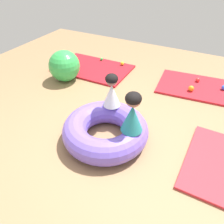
# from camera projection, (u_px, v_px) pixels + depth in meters

# --- Properties ---
(ground_plane) EXTENTS (8.00, 8.00, 0.00)m
(ground_plane) POSITION_uv_depth(u_px,v_px,m) (111.00, 143.00, 3.21)
(ground_plane) COLOR #93704C
(gym_mat_front) EXTENTS (1.75, 1.14, 0.04)m
(gym_mat_front) POSITION_uv_depth(u_px,v_px,m) (202.00, 88.00, 4.39)
(gym_mat_front) COLOR red
(gym_mat_front) RESTS_ON ground
(gym_mat_center_rear) EXTENTS (1.64, 1.08, 0.04)m
(gym_mat_center_rear) POSITION_uv_depth(u_px,v_px,m) (93.00, 68.00, 5.09)
(gym_mat_center_rear) COLOR #B21923
(gym_mat_center_rear) RESTS_ON ground
(inflatable_cushion) EXTENTS (1.20, 1.20, 0.35)m
(inflatable_cushion) POSITION_uv_depth(u_px,v_px,m) (105.00, 130.00, 3.17)
(inflatable_cushion) COLOR #7056D1
(inflatable_cushion) RESTS_ON ground
(child_in_teal) EXTENTS (0.40, 0.40, 0.55)m
(child_in_teal) POSITION_uv_depth(u_px,v_px,m) (132.00, 113.00, 2.76)
(child_in_teal) COLOR teal
(child_in_teal) RESTS_ON inflatable_cushion
(child_in_white) EXTENTS (0.28, 0.28, 0.51)m
(child_in_white) POSITION_uv_depth(u_px,v_px,m) (112.00, 90.00, 3.22)
(child_in_white) COLOR white
(child_in_white) RESTS_ON inflatable_cushion
(play_ball_green) EXTENTS (0.06, 0.06, 0.06)m
(play_ball_green) POSITION_uv_depth(u_px,v_px,m) (102.00, 59.00, 5.36)
(play_ball_green) COLOR green
(play_ball_green) RESTS_ON gym_mat_center_rear
(play_ball_blue) EXTENTS (0.09, 0.09, 0.09)m
(play_ball_blue) POSITION_uv_depth(u_px,v_px,m) (224.00, 88.00, 4.27)
(play_ball_blue) COLOR blue
(play_ball_blue) RESTS_ON gym_mat_front
(play_ball_orange) EXTENTS (0.11, 0.11, 0.11)m
(play_ball_orange) POSITION_uv_depth(u_px,v_px,m) (191.00, 88.00, 4.24)
(play_ball_orange) COLOR orange
(play_ball_orange) RESTS_ON gym_mat_front
(play_ball_yellow) EXTENTS (0.08, 0.08, 0.08)m
(play_ball_yellow) POSITION_uv_depth(u_px,v_px,m) (122.00, 63.00, 5.15)
(play_ball_yellow) COLOR yellow
(play_ball_yellow) RESTS_ON gym_mat_center_rear
(play_ball_red) EXTENTS (0.08, 0.08, 0.08)m
(play_ball_red) POSITION_uv_depth(u_px,v_px,m) (198.00, 80.00, 4.53)
(play_ball_red) COLOR red
(play_ball_red) RESTS_ON gym_mat_front
(exercise_ball_large) EXTENTS (0.62, 0.62, 0.62)m
(exercise_ball_large) POSITION_uv_depth(u_px,v_px,m) (64.00, 66.00, 4.52)
(exercise_ball_large) COLOR green
(exercise_ball_large) RESTS_ON ground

